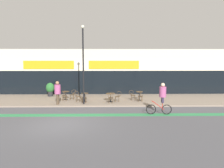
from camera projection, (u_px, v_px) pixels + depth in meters
ground_plane at (61, 125)px, 12.46m from camera, size 120.00×120.00×0.00m
sidewalk_slab at (78, 100)px, 19.65m from camera, size 40.00×5.50×0.12m
storefront_facade at (84, 71)px, 24.06m from camera, size 40.00×4.06×4.70m
bike_lane_stripe at (68, 115)px, 14.56m from camera, size 36.00×0.70×0.01m
bistro_table_0 at (66, 94)px, 19.34m from camera, size 0.66×0.66×0.74m
bistro_table_1 at (85, 96)px, 18.49m from camera, size 0.61×0.61×0.73m
bistro_table_2 at (111, 96)px, 18.41m from camera, size 0.80×0.80×0.71m
bistro_table_3 at (139, 94)px, 19.05m from camera, size 0.62×0.62×0.76m
cafe_chair_0_near at (64, 95)px, 18.72m from camera, size 0.40×0.57×0.90m
cafe_chair_0_side at (73, 94)px, 19.35m from camera, size 0.58×0.40×0.90m
cafe_chair_1_near at (84, 97)px, 17.87m from camera, size 0.42×0.58×0.90m
cafe_chair_1_side at (77, 96)px, 18.49m from camera, size 0.59×0.44×0.90m
cafe_chair_2_near at (111, 97)px, 17.79m from camera, size 0.43×0.59×0.90m
cafe_chair_2_side at (118, 96)px, 18.42m from camera, size 0.59×0.44×0.90m
cafe_chair_3_near at (140, 96)px, 18.43m from camera, size 0.41×0.58×0.90m
cafe_chair_3_side at (132, 94)px, 19.03m from camera, size 0.60×0.46×0.90m
planter_pot at (50, 89)px, 21.08m from camera, size 0.79×0.79×1.31m
lamp_post at (83, 60)px, 17.10m from camera, size 0.26×0.26×6.20m
cyclist_0 at (162, 96)px, 14.63m from camera, size 1.73×0.51×2.15m
pedestrian_near_end at (58, 91)px, 17.28m from camera, size 0.56×0.56×1.86m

